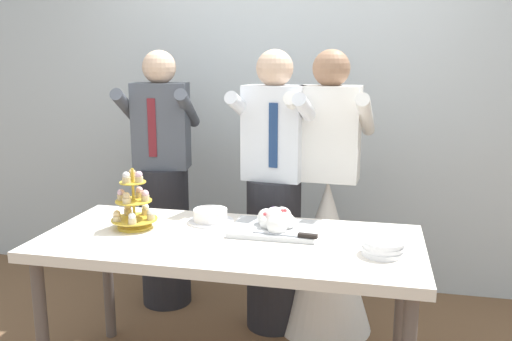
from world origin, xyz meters
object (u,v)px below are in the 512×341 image
dessert_table (230,253)px  cupcake_stand (134,206)px  person_bride (327,236)px  person_guest (164,194)px  main_cake_tray (276,223)px  round_cake (210,216)px  person_groom (274,208)px  plate_stack (383,248)px

dessert_table → cupcake_stand: size_ratio=5.90×
dessert_table → cupcake_stand: 0.54m
person_bride → person_guest: bearing=173.4°
main_cake_tray → cupcake_stand: bearing=-172.1°
dessert_table → person_bride: (0.40, 0.70, -0.12)m
person_guest → round_cake: bearing=-50.1°
cupcake_stand → person_groom: (0.59, 0.61, -0.14)m
person_groom → plate_stack: bearing=-49.8°
cupcake_stand → dessert_table: bearing=-5.2°
dessert_table → person_guest: bearing=129.0°
cupcake_stand → round_cake: size_ratio=1.27×
cupcake_stand → person_guest: person_guest is taller
cupcake_stand → plate_stack: size_ratio=1.66×
round_cake → plate_stack: bearing=-18.5°
cupcake_stand → person_guest: (-0.17, 0.78, -0.14)m
dessert_table → plate_stack: bearing=-5.9°
round_cake → person_guest: (-0.51, 0.61, -0.06)m
cupcake_stand → person_bride: bearing=36.1°
person_bride → person_guest: same height
plate_stack → dessert_table: bearing=174.1°
main_cake_tray → round_cake: bearing=167.9°
person_groom → person_bride: same height
person_guest → cupcake_stand: bearing=-78.0°
cupcake_stand → person_bride: (0.90, 0.66, -0.31)m
person_guest → dessert_table: bearing=-51.0°
round_cake → person_groom: bearing=60.2°
person_groom → person_guest: (-0.76, 0.17, 0.00)m
cupcake_stand → person_groom: 0.87m
cupcake_stand → main_cake_tray: cupcake_stand is taller
main_cake_tray → person_bride: 0.64m
main_cake_tray → plate_stack: main_cake_tray is taller
plate_stack → person_guest: bearing=146.8°
person_bride → round_cake: bearing=-139.2°
plate_stack → person_groom: bearing=130.2°
main_cake_tray → round_cake: (-0.36, 0.08, -0.01)m
person_groom → dessert_table: bearing=-97.8°
person_guest → person_bride: bearing=-6.6°
dessert_table → person_groom: (0.09, 0.66, 0.05)m
main_cake_tray → plate_stack: (0.51, -0.21, -0.01)m
main_cake_tray → person_guest: 1.11m
dessert_table → main_cake_tray: (0.20, 0.14, 0.12)m
main_cake_tray → person_bride: size_ratio=0.26×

